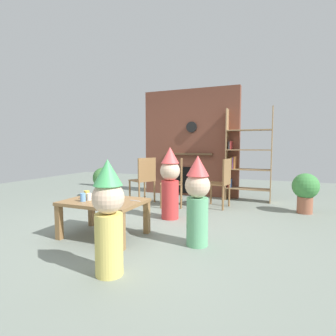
{
  "coord_description": "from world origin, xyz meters",
  "views": [
    {
      "loc": [
        1.65,
        -3.25,
        1.14
      ],
      "look_at": [
        0.15,
        0.4,
        0.81
      ],
      "focal_mm": 28.45,
      "sensor_mm": 36.0,
      "label": 1
    }
  ],
  "objects_px": {
    "potted_plant_short": "(103,180)",
    "potted_plant_tall": "(305,189)",
    "paper_cup_far_left": "(87,195)",
    "paper_plate_front": "(107,204)",
    "child_in_pink": "(197,198)",
    "coffee_table": "(104,206)",
    "child_by_the_chairs": "(170,181)",
    "child_with_cone_hat": "(108,215)",
    "dining_chair_left": "(144,177)",
    "dining_chair_middle": "(177,179)",
    "paper_plate_rear": "(95,195)",
    "dining_chair_right": "(222,180)",
    "paper_cup_center": "(119,193)",
    "bookshelf": "(245,158)",
    "paper_cup_near_left": "(89,197)",
    "birthday_cake_slice": "(105,198)",
    "paper_cup_near_right": "(83,197)"
  },
  "relations": [
    {
      "from": "potted_plant_short",
      "to": "potted_plant_tall",
      "type": "bearing_deg",
      "value": 2.49
    },
    {
      "from": "paper_cup_far_left",
      "to": "paper_plate_front",
      "type": "distance_m",
      "value": 0.46
    },
    {
      "from": "child_in_pink",
      "to": "potted_plant_short",
      "type": "relative_size",
      "value": 1.56
    },
    {
      "from": "coffee_table",
      "to": "child_by_the_chairs",
      "type": "bearing_deg",
      "value": 66.97
    },
    {
      "from": "paper_cup_far_left",
      "to": "child_with_cone_hat",
      "type": "xyz_separation_m",
      "value": [
        0.88,
        -0.79,
        0.03
      ]
    },
    {
      "from": "paper_cup_far_left",
      "to": "potted_plant_short",
      "type": "distance_m",
      "value": 2.47
    },
    {
      "from": "dining_chair_left",
      "to": "dining_chair_middle",
      "type": "xyz_separation_m",
      "value": [
        0.7,
        -0.06,
        0.0
      ]
    },
    {
      "from": "paper_cup_far_left",
      "to": "paper_plate_rear",
      "type": "xyz_separation_m",
      "value": [
        -0.05,
        0.23,
        -0.05
      ]
    },
    {
      "from": "dining_chair_middle",
      "to": "dining_chair_right",
      "type": "xyz_separation_m",
      "value": [
        0.8,
        0.21,
        0.0
      ]
    },
    {
      "from": "paper_cup_center",
      "to": "paper_plate_front",
      "type": "bearing_deg",
      "value": -74.0
    },
    {
      "from": "bookshelf",
      "to": "dining_chair_left",
      "type": "relative_size",
      "value": 2.11
    },
    {
      "from": "coffee_table",
      "to": "child_with_cone_hat",
      "type": "height_order",
      "value": "child_with_cone_hat"
    },
    {
      "from": "paper_cup_near_left",
      "to": "child_with_cone_hat",
      "type": "distance_m",
      "value": 1.1
    },
    {
      "from": "paper_cup_near_left",
      "to": "birthday_cake_slice",
      "type": "relative_size",
      "value": 0.87
    },
    {
      "from": "coffee_table",
      "to": "dining_chair_middle",
      "type": "distance_m",
      "value": 1.91
    },
    {
      "from": "birthday_cake_slice",
      "to": "child_in_pink",
      "type": "height_order",
      "value": "child_in_pink"
    },
    {
      "from": "child_by_the_chairs",
      "to": "dining_chair_middle",
      "type": "height_order",
      "value": "child_by_the_chairs"
    },
    {
      "from": "paper_cup_center",
      "to": "dining_chair_middle",
      "type": "height_order",
      "value": "dining_chair_middle"
    },
    {
      "from": "dining_chair_left",
      "to": "potted_plant_short",
      "type": "relative_size",
      "value": 1.36
    },
    {
      "from": "coffee_table",
      "to": "paper_plate_front",
      "type": "xyz_separation_m",
      "value": [
        0.18,
        -0.2,
        0.08
      ]
    },
    {
      "from": "bookshelf",
      "to": "dining_chair_left",
      "type": "xyz_separation_m",
      "value": [
        -1.83,
        -0.98,
        -0.37
      ]
    },
    {
      "from": "bookshelf",
      "to": "child_by_the_chairs",
      "type": "height_order",
      "value": "bookshelf"
    },
    {
      "from": "child_by_the_chairs",
      "to": "dining_chair_right",
      "type": "distance_m",
      "value": 1.19
    },
    {
      "from": "paper_plate_front",
      "to": "dining_chair_left",
      "type": "distance_m",
      "value": 2.24
    },
    {
      "from": "child_in_pink",
      "to": "child_by_the_chairs",
      "type": "distance_m",
      "value": 1.16
    },
    {
      "from": "child_by_the_chairs",
      "to": "paper_cup_near_right",
      "type": "bearing_deg",
      "value": -5.07
    },
    {
      "from": "bookshelf",
      "to": "paper_plate_front",
      "type": "xyz_separation_m",
      "value": [
        -1.2,
        -3.13,
        -0.41
      ]
    },
    {
      "from": "birthday_cake_slice",
      "to": "child_with_cone_hat",
      "type": "distance_m",
      "value": 1.02
    },
    {
      "from": "paper_cup_center",
      "to": "child_by_the_chairs",
      "type": "xyz_separation_m",
      "value": [
        0.42,
        0.78,
        0.09
      ]
    },
    {
      "from": "coffee_table",
      "to": "paper_cup_near_right",
      "type": "xyz_separation_m",
      "value": [
        -0.2,
        -0.15,
        0.12
      ]
    },
    {
      "from": "paper_cup_near_right",
      "to": "child_in_pink",
      "type": "height_order",
      "value": "child_in_pink"
    },
    {
      "from": "paper_cup_far_left",
      "to": "birthday_cake_slice",
      "type": "xyz_separation_m",
      "value": [
        0.26,
        0.02,
        -0.02
      ]
    },
    {
      "from": "paper_cup_near_left",
      "to": "paper_cup_far_left",
      "type": "xyz_separation_m",
      "value": [
        -0.07,
        0.05,
        0.01
      ]
    },
    {
      "from": "birthday_cake_slice",
      "to": "child_with_cone_hat",
      "type": "bearing_deg",
      "value": -52.37
    },
    {
      "from": "paper_plate_front",
      "to": "child_in_pink",
      "type": "distance_m",
      "value": 1.05
    },
    {
      "from": "bookshelf",
      "to": "paper_plate_front",
      "type": "relative_size",
      "value": 10.93
    },
    {
      "from": "paper_cup_near_left",
      "to": "paper_cup_near_right",
      "type": "bearing_deg",
      "value": -109.35
    },
    {
      "from": "bookshelf",
      "to": "child_with_cone_hat",
      "type": "xyz_separation_m",
      "value": [
        -0.74,
        -3.75,
        -0.34
      ]
    },
    {
      "from": "child_in_pink",
      "to": "child_by_the_chairs",
      "type": "relative_size",
      "value": 0.92
    },
    {
      "from": "paper_cup_near_right",
      "to": "paper_cup_center",
      "type": "bearing_deg",
      "value": 61.93
    },
    {
      "from": "child_in_pink",
      "to": "potted_plant_tall",
      "type": "distance_m",
      "value": 2.46
    },
    {
      "from": "paper_cup_center",
      "to": "child_in_pink",
      "type": "height_order",
      "value": "child_in_pink"
    },
    {
      "from": "dining_chair_right",
      "to": "paper_plate_rear",
      "type": "bearing_deg",
      "value": 62.06
    },
    {
      "from": "paper_plate_rear",
      "to": "birthday_cake_slice",
      "type": "bearing_deg",
      "value": -34.7
    },
    {
      "from": "dining_chair_left",
      "to": "potted_plant_tall",
      "type": "height_order",
      "value": "dining_chair_left"
    },
    {
      "from": "paper_cup_near_right",
      "to": "dining_chair_left",
      "type": "distance_m",
      "value": 2.12
    },
    {
      "from": "dining_chair_left",
      "to": "dining_chair_middle",
      "type": "height_order",
      "value": "same"
    },
    {
      "from": "potted_plant_tall",
      "to": "potted_plant_short",
      "type": "height_order",
      "value": "potted_plant_tall"
    },
    {
      "from": "paper_plate_front",
      "to": "child_in_pink",
      "type": "bearing_deg",
      "value": 19.45
    },
    {
      "from": "paper_plate_rear",
      "to": "child_with_cone_hat",
      "type": "distance_m",
      "value": 1.38
    }
  ]
}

